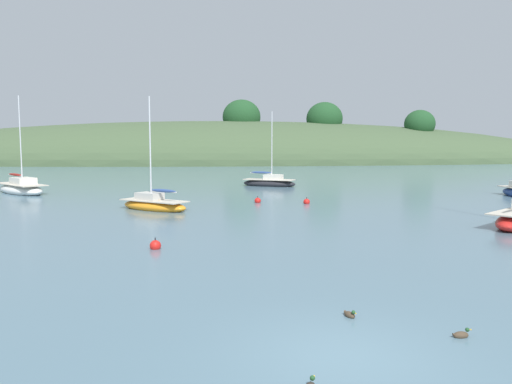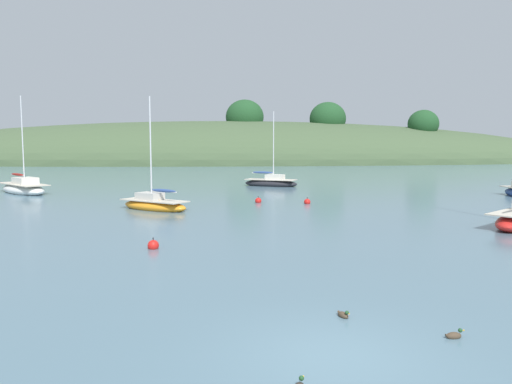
{
  "view_description": "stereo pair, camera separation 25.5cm",
  "coord_description": "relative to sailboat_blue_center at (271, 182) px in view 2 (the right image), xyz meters",
  "views": [
    {
      "loc": [
        -2.45,
        -9.07,
        4.09
      ],
      "look_at": [
        0.0,
        20.0,
        1.2
      ],
      "focal_mm": 35.09,
      "sensor_mm": 36.0,
      "label": 1
    },
    {
      "loc": [
        -2.19,
        -9.09,
        4.09
      ],
      "look_at": [
        0.0,
        20.0,
        1.2
      ],
      "focal_mm": 35.09,
      "sensor_mm": 36.0,
      "label": 2
    }
  ],
  "objects": [
    {
      "name": "far_shoreline_hill",
      "position": [
        -2.61,
        56.53,
        -0.25
      ],
      "size": [
        150.0,
        36.0,
        21.27
      ],
      "color": "#425638",
      "rests_on": "ground"
    },
    {
      "name": "duck_lead",
      "position": [
        -0.05,
        -37.02,
        -0.29
      ],
      "size": [
        0.43,
        0.21,
        0.24
      ],
      "color": "#473828",
      "rests_on": "ground"
    },
    {
      "name": "ground_plane",
      "position": [
        -2.78,
        -37.74,
        -0.34
      ],
      "size": [
        400.0,
        400.0,
        0.0
      ],
      "primitive_type": "plane",
      "color": "slate"
    },
    {
      "name": "sailboat_blue_center",
      "position": [
        0.0,
        0.0,
        0.0
      ],
      "size": [
        5.42,
        3.85,
        7.17
      ],
      "color": "#232328",
      "rests_on": "ground"
    },
    {
      "name": "mooring_buoy_channel",
      "position": [
        -7.51,
        -27.55,
        -0.22
      ],
      "size": [
        0.44,
        0.44,
        0.54
      ],
      "color": "red",
      "rests_on": "ground"
    },
    {
      "name": "sailboat_navy_dinghy",
      "position": [
        -8.91,
        -16.04,
        -0.01
      ],
      "size": [
        4.84,
        4.19,
        7.05
      ],
      "color": "orange",
      "rests_on": "ground"
    },
    {
      "name": "mooring_buoy_inner",
      "position": [
        -2.26,
        -13.0,
        -0.22
      ],
      "size": [
        0.44,
        0.44,
        0.54
      ],
      "color": "red",
      "rests_on": "ground"
    },
    {
      "name": "mooring_buoy_outer",
      "position": [
        0.96,
        -13.92,
        -0.22
      ],
      "size": [
        0.44,
        0.44,
        0.54
      ],
      "color": "red",
      "rests_on": "ground"
    },
    {
      "name": "sailboat_yellow_far",
      "position": [
        -20.78,
        -5.16,
        0.05
      ],
      "size": [
        5.89,
        6.18,
        8.03
      ],
      "color": "white",
      "rests_on": "ground"
    },
    {
      "name": "duck_trailing",
      "position": [
        -2.06,
        -35.61,
        -0.29
      ],
      "size": [
        0.29,
        0.41,
        0.24
      ],
      "color": "#473828",
      "rests_on": "ground"
    }
  ]
}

